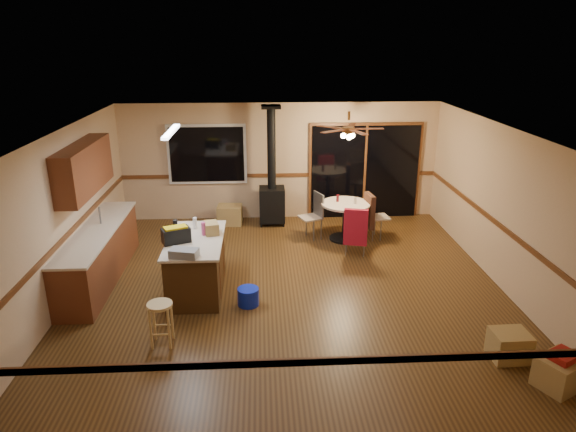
{
  "coord_description": "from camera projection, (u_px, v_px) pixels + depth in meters",
  "views": [
    {
      "loc": [
        -0.44,
        -7.64,
        3.96
      ],
      "look_at": [
        0.0,
        0.3,
        1.15
      ],
      "focal_mm": 32.0,
      "sensor_mm": 36.0,
      "label": 1
    }
  ],
  "objects": [
    {
      "name": "floor",
      "position": [
        289.0,
        287.0,
        8.53
      ],
      "size": [
        7.0,
        7.0,
        0.0
      ],
      "primitive_type": "plane",
      "color": "#4A2F14",
      "rests_on": "ground"
    },
    {
      "name": "ceiling",
      "position": [
        289.0,
        131.0,
        7.67
      ],
      "size": [
        7.0,
        7.0,
        0.0
      ],
      "primitive_type": "plane",
      "rotation": [
        3.14,
        0.0,
        0.0
      ],
      "color": "silver",
      "rests_on": "ground"
    },
    {
      "name": "wall_back",
      "position": [
        280.0,
        162.0,
        11.4
      ],
      "size": [
        7.0,
        0.0,
        7.0
      ],
      "primitive_type": "plane",
      "rotation": [
        1.57,
        0.0,
        0.0
      ],
      "color": "tan",
      "rests_on": "ground"
    },
    {
      "name": "wall_front",
      "position": [
        310.0,
        336.0,
        4.8
      ],
      "size": [
        7.0,
        0.0,
        7.0
      ],
      "primitive_type": "plane",
      "rotation": [
        -1.57,
        0.0,
        0.0
      ],
      "color": "tan",
      "rests_on": "ground"
    },
    {
      "name": "wall_left",
      "position": [
        63.0,
        217.0,
        7.92
      ],
      "size": [
        0.0,
        7.0,
        7.0
      ],
      "primitive_type": "plane",
      "rotation": [
        1.57,
        0.0,
        1.57
      ],
      "color": "tan",
      "rests_on": "ground"
    },
    {
      "name": "wall_right",
      "position": [
        505.0,
        209.0,
        8.28
      ],
      "size": [
        0.0,
        7.0,
        7.0
      ],
      "primitive_type": "plane",
      "rotation": [
        1.57,
        0.0,
        -1.57
      ],
      "color": "tan",
      "rests_on": "ground"
    },
    {
      "name": "chair_rail",
      "position": [
        289.0,
        231.0,
        8.2
      ],
      "size": [
        7.0,
        7.0,
        0.08
      ],
      "primitive_type": null,
      "color": "#582F16",
      "rests_on": "ground"
    },
    {
      "name": "window",
      "position": [
        207.0,
        154.0,
        11.2
      ],
      "size": [
        1.72,
        0.1,
        1.32
      ],
      "primitive_type": "cube",
      "color": "black",
      "rests_on": "ground"
    },
    {
      "name": "sliding_door",
      "position": [
        365.0,
        172.0,
        11.53
      ],
      "size": [
        2.52,
        0.1,
        2.1
      ],
      "primitive_type": "cube",
      "color": "black",
      "rests_on": "ground"
    },
    {
      "name": "lower_cabinets",
      "position": [
        99.0,
        256.0,
        8.69
      ],
      "size": [
        0.6,
        3.0,
        0.86
      ],
      "primitive_type": "cube",
      "color": "brown",
      "rests_on": "ground"
    },
    {
      "name": "countertop",
      "position": [
        96.0,
        231.0,
        8.55
      ],
      "size": [
        0.64,
        3.04,
        0.04
      ],
      "primitive_type": "cube",
      "color": "beige",
      "rests_on": "lower_cabinets"
    },
    {
      "name": "upper_cabinets",
      "position": [
        84.0,
        168.0,
        8.39
      ],
      "size": [
        0.35,
        2.0,
        0.8
      ],
      "primitive_type": "cube",
      "color": "brown",
      "rests_on": "ground"
    },
    {
      "name": "kitchen_island",
      "position": [
        197.0,
        264.0,
        8.3
      ],
      "size": [
        0.88,
        1.68,
        0.9
      ],
      "color": "#3A220E",
      "rests_on": "ground"
    },
    {
      "name": "wood_stove",
      "position": [
        272.0,
        192.0,
        11.15
      ],
      "size": [
        0.55,
        0.5,
        2.52
      ],
      "color": "black",
      "rests_on": "ground"
    },
    {
      "name": "ceiling_fan",
      "position": [
        348.0,
        132.0,
        9.8
      ],
      "size": [
        0.24,
        0.24,
        0.55
      ],
      "color": "brown",
      "rests_on": "ceiling"
    },
    {
      "name": "fluorescent_strip",
      "position": [
        171.0,
        132.0,
        7.87
      ],
      "size": [
        0.1,
        1.2,
        0.04
      ],
      "primitive_type": "cube",
      "color": "white",
      "rests_on": "ceiling"
    },
    {
      "name": "toolbox_grey",
      "position": [
        184.0,
        253.0,
        7.46
      ],
      "size": [
        0.45,
        0.31,
        0.13
      ],
      "primitive_type": "cube",
      "rotation": [
        0.0,
        0.0,
        -0.23
      ],
      "color": "slate",
      "rests_on": "kitchen_island"
    },
    {
      "name": "toolbox_black",
      "position": [
        176.0,
        235.0,
        7.98
      ],
      "size": [
        0.48,
        0.38,
        0.23
      ],
      "primitive_type": "cube",
      "rotation": [
        0.0,
        0.0,
        0.42
      ],
      "color": "black",
      "rests_on": "kitchen_island"
    },
    {
      "name": "toolbox_yellow_lid",
      "position": [
        175.0,
        227.0,
        7.93
      ],
      "size": [
        0.39,
        0.31,
        0.03
      ],
      "primitive_type": "cube",
      "rotation": [
        0.0,
        0.0,
        0.42
      ],
      "color": "gold",
      "rests_on": "toolbox_black"
    },
    {
      "name": "box_on_island",
      "position": [
        211.0,
        228.0,
        8.34
      ],
      "size": [
        0.27,
        0.33,
        0.19
      ],
      "primitive_type": "cube",
      "rotation": [
        0.0,
        0.0,
        0.24
      ],
      "color": "olive",
      "rests_on": "kitchen_island"
    },
    {
      "name": "bottle_dark",
      "position": [
        176.0,
        228.0,
        8.24
      ],
      "size": [
        0.09,
        0.09,
        0.27
      ],
      "primitive_type": "cylinder",
      "rotation": [
        0.0,
        0.0,
        -0.24
      ],
      "color": "black",
      "rests_on": "kitchen_island"
    },
    {
      "name": "bottle_pink",
      "position": [
        204.0,
        229.0,
        8.27
      ],
      "size": [
        0.08,
        0.08,
        0.22
      ],
      "primitive_type": "cylinder",
      "rotation": [
        0.0,
        0.0,
        -0.2
      ],
      "color": "#D84C8C",
      "rests_on": "kitchen_island"
    },
    {
      "name": "bottle_white",
      "position": [
        195.0,
        223.0,
        8.55
      ],
      "size": [
        0.08,
        0.08,
        0.19
      ],
      "primitive_type": "cylinder",
      "rotation": [
        0.0,
        0.0,
        -0.23
      ],
      "color": "white",
      "rests_on": "kitchen_island"
    },
    {
      "name": "bar_stool",
      "position": [
        161.0,
        324.0,
        6.86
      ],
      "size": [
        0.42,
        0.42,
        0.62
      ],
      "primitive_type": "cylinder",
      "rotation": [
        0.0,
        0.0,
        0.29
      ],
      "color": "tan",
      "rests_on": "floor"
    },
    {
      "name": "blue_bucket",
      "position": [
        248.0,
        297.0,
        7.93
      ],
      "size": [
        0.34,
        0.34,
        0.28
      ],
      "primitive_type": "cylinder",
      "rotation": [
        0.0,
        0.0,
        -0.03
      ],
      "color": "#0D20B8",
      "rests_on": "floor"
    },
    {
      "name": "dining_table",
      "position": [
        345.0,
        215.0,
        10.36
      ],
      "size": [
        0.99,
        0.99,
        0.78
      ],
      "color": "black",
      "rests_on": "ground"
    },
    {
      "name": "glass_red",
      "position": [
        338.0,
        198.0,
        10.34
      ],
      "size": [
        0.07,
        0.07,
        0.15
      ],
      "primitive_type": "cylinder",
      "rotation": [
        0.0,
        0.0,
        0.41
      ],
      "color": "#590C14",
      "rests_on": "dining_table"
    },
    {
      "name": "glass_cream",
      "position": [
        355.0,
        200.0,
        10.22
      ],
      "size": [
        0.06,
        0.06,
        0.14
      ],
      "primitive_type": "cylinder",
      "rotation": [
        0.0,
        0.0,
        -0.03
      ],
      "color": "beige",
      "rests_on": "dining_table"
    },
    {
      "name": "chair_left",
      "position": [
        315.0,
        210.0,
        10.44
      ],
      "size": [
        0.53,
        0.52,
        0.51
      ],
      "color": "tan",
      "rests_on": "ground"
    },
    {
      "name": "chair_near",
      "position": [
        356.0,
        227.0,
        9.52
      ],
      "size": [
        0.52,
        0.55,
        0.7
      ],
      "color": "tan",
      "rests_on": "ground"
    },
    {
      "name": "chair_right",
      "position": [
        370.0,
        211.0,
        10.39
      ],
      "size": [
        0.51,
        0.48,
        0.7
      ],
      "color": "tan",
      "rests_on": "ground"
    },
    {
      "name": "box_under_window",
      "position": [
        230.0,
        215.0,
        11.32
      ],
      "size": [
        0.55,
        0.45,
        0.42
      ],
      "primitive_type": "cube",
      "rotation": [
        0.0,
        0.0,
        -0.06
      ],
      "color": "olive",
      "rests_on": "floor"
    },
    {
      "name": "box_corner_a",
      "position": [
        560.0,
        373.0,
        6.06
      ],
      "size": [
        0.64,
        0.61,
        0.38
      ],
      "primitive_type": "cube",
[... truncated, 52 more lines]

